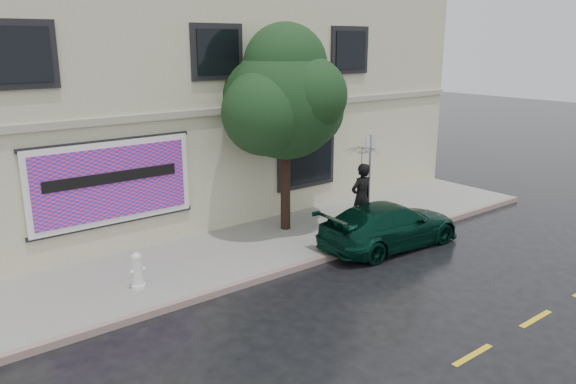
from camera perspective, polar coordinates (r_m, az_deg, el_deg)
ground at (r=13.01m, az=5.19°, el=-9.90°), size 90.00×90.00×0.00m
sidewalk at (r=15.30m, az=-3.23°, el=-5.64°), size 20.00×3.50×0.15m
curb at (r=14.01m, az=0.94°, el=-7.63°), size 20.00×0.18×0.16m
road_marking at (r=11.05m, az=18.25°, el=-15.46°), size 19.00×0.12×0.01m
building at (r=19.41m, az=-13.34°, el=8.82°), size 20.00×8.12×7.00m
billboard at (r=14.71m, az=-17.42°, el=0.90°), size 4.30×0.16×2.20m
car at (r=15.60m, az=10.29°, el=-3.32°), size 4.38×2.14×1.25m
pedestrian at (r=16.16m, az=7.45°, el=-0.59°), size 0.74×0.50×2.00m
umbrella at (r=15.84m, az=7.62°, el=4.32°), size 1.40×1.40×0.81m
street_tree at (r=15.76m, az=-0.27°, el=9.12°), size 3.22×3.22×5.32m
fire_hydrant at (r=13.00m, az=-15.04°, el=-7.74°), size 0.34×0.32×0.84m
sign_pole at (r=16.34m, az=8.28°, el=1.87°), size 0.33×0.12×2.76m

